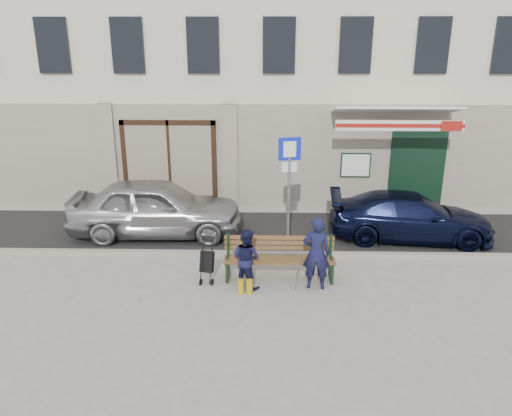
{
  "coord_description": "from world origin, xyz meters",
  "views": [
    {
      "loc": [
        -0.28,
        -9.49,
        4.96
      ],
      "look_at": [
        -0.55,
        1.6,
        1.2
      ],
      "focal_mm": 35.0,
      "sensor_mm": 36.0,
      "label": 1
    }
  ],
  "objects_px": {
    "car_navy": "(410,217)",
    "man": "(316,253)",
    "car_silver": "(156,207)",
    "parking_sign": "(289,177)",
    "bench": "(277,259)",
    "woman": "(246,258)",
    "stroller": "(207,263)"
  },
  "relations": [
    {
      "from": "car_silver",
      "to": "car_navy",
      "type": "xyz_separation_m",
      "value": [
        6.65,
        -0.1,
        -0.16
      ]
    },
    {
      "from": "car_navy",
      "to": "car_silver",
      "type": "bearing_deg",
      "value": 94.05
    },
    {
      "from": "parking_sign",
      "to": "stroller",
      "type": "xyz_separation_m",
      "value": [
        -1.78,
        -1.53,
        -1.5
      ]
    },
    {
      "from": "car_silver",
      "to": "parking_sign",
      "type": "distance_m",
      "value": 3.81
    },
    {
      "from": "car_silver",
      "to": "stroller",
      "type": "distance_m",
      "value": 3.17
    },
    {
      "from": "parking_sign",
      "to": "man",
      "type": "height_order",
      "value": "parking_sign"
    },
    {
      "from": "car_silver",
      "to": "woman",
      "type": "xyz_separation_m",
      "value": [
        2.51,
        -2.91,
        -0.12
      ]
    },
    {
      "from": "parking_sign",
      "to": "bench",
      "type": "distance_m",
      "value": 2.03
    },
    {
      "from": "parking_sign",
      "to": "stroller",
      "type": "distance_m",
      "value": 2.78
    },
    {
      "from": "woman",
      "to": "stroller",
      "type": "xyz_separation_m",
      "value": [
        -0.85,
        0.23,
        -0.21
      ]
    },
    {
      "from": "car_navy",
      "to": "parking_sign",
      "type": "height_order",
      "value": "parking_sign"
    },
    {
      "from": "parking_sign",
      "to": "man",
      "type": "bearing_deg",
      "value": -86.64
    },
    {
      "from": "car_navy",
      "to": "man",
      "type": "bearing_deg",
      "value": 141.27
    },
    {
      "from": "bench",
      "to": "man",
      "type": "height_order",
      "value": "man"
    },
    {
      "from": "parking_sign",
      "to": "man",
      "type": "xyz_separation_m",
      "value": [
        0.52,
        -1.77,
        -1.14
      ]
    },
    {
      "from": "woman",
      "to": "stroller",
      "type": "distance_m",
      "value": 0.91
    },
    {
      "from": "man",
      "to": "woman",
      "type": "distance_m",
      "value": 1.46
    },
    {
      "from": "man",
      "to": "stroller",
      "type": "height_order",
      "value": "man"
    },
    {
      "from": "car_navy",
      "to": "woman",
      "type": "bearing_deg",
      "value": 129.07
    },
    {
      "from": "stroller",
      "to": "woman",
      "type": "bearing_deg",
      "value": -2.37
    },
    {
      "from": "car_silver",
      "to": "stroller",
      "type": "relative_size",
      "value": 4.57
    },
    {
      "from": "car_navy",
      "to": "man",
      "type": "xyz_separation_m",
      "value": [
        -2.69,
        -2.82,
        0.19
      ]
    },
    {
      "from": "bench",
      "to": "woman",
      "type": "bearing_deg",
      "value": -149.73
    },
    {
      "from": "car_silver",
      "to": "stroller",
      "type": "bearing_deg",
      "value": -149.73
    },
    {
      "from": "man",
      "to": "bench",
      "type": "bearing_deg",
      "value": -22.06
    },
    {
      "from": "bench",
      "to": "woman",
      "type": "height_order",
      "value": "woman"
    },
    {
      "from": "parking_sign",
      "to": "bench",
      "type": "relative_size",
      "value": 1.19
    },
    {
      "from": "car_silver",
      "to": "woman",
      "type": "bearing_deg",
      "value": -140.7
    },
    {
      "from": "man",
      "to": "car_navy",
      "type": "bearing_deg",
      "value": -129.44
    },
    {
      "from": "car_silver",
      "to": "bench",
      "type": "height_order",
      "value": "car_silver"
    },
    {
      "from": "car_silver",
      "to": "stroller",
      "type": "xyz_separation_m",
      "value": [
        1.66,
        -2.68,
        -0.33
      ]
    },
    {
      "from": "bench",
      "to": "man",
      "type": "relative_size",
      "value": 1.52
    }
  ]
}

